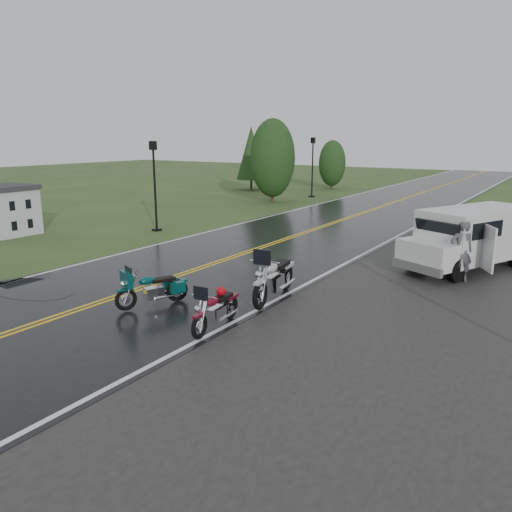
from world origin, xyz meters
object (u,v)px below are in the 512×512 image
(van_white, at_px, (416,240))
(lamp_post_far_left, at_px, (312,167))
(motorcycle_teal, at_px, (125,291))
(motorcycle_red, at_px, (199,317))
(house_left, at_px, (2,160))
(lamp_post_near_left, at_px, (155,186))
(motorcycle_silver, at_px, (260,283))
(person_at_van, at_px, (461,252))

(van_white, bearing_deg, lamp_post_far_left, 150.43)
(motorcycle_teal, distance_m, van_white, 9.27)
(van_white, xyz_separation_m, lamp_post_far_left, (-12.10, 16.68, 1.11))
(motorcycle_red, bearing_deg, house_left, 154.87)
(motorcycle_teal, distance_m, lamp_post_near_left, 11.32)
(house_left, relative_size, van_white, 1.65)
(motorcycle_silver, relative_size, van_white, 0.48)
(motorcycle_teal, height_order, lamp_post_far_left, lamp_post_far_left)
(lamp_post_far_left, bearing_deg, house_left, -103.67)
(motorcycle_teal, xyz_separation_m, lamp_post_far_left, (-7.22, 24.54, 1.57))
(person_at_van, bearing_deg, lamp_post_near_left, -36.40)
(lamp_post_near_left, height_order, lamp_post_far_left, lamp_post_far_left)
(motorcycle_teal, distance_m, motorcycle_silver, 3.33)
(motorcycle_silver, xyz_separation_m, van_white, (2.12, 6.00, 0.28))
(house_left, distance_m, lamp_post_near_left, 6.59)
(motorcycle_silver, xyz_separation_m, lamp_post_near_left, (-9.99, 6.72, 1.32))
(house_left, relative_size, motorcycle_teal, 4.50)
(house_left, relative_size, lamp_post_far_left, 2.01)
(house_left, relative_size, motorcycle_red, 4.50)
(house_left, distance_m, van_white, 17.51)
(motorcycle_red, xyz_separation_m, van_white, (2.21, 8.27, 0.46))
(house_left, xyz_separation_m, motorcycle_teal, (12.12, -4.35, -2.73))
(house_left, distance_m, lamp_post_far_left, 20.81)
(lamp_post_far_left, bearing_deg, motorcycle_silver, -66.25)
(motorcycle_teal, relative_size, van_white, 0.37)
(house_left, height_order, person_at_van, house_left)
(house_left, height_order, motorcycle_silver, house_left)
(person_at_van, relative_size, lamp_post_near_left, 0.45)
(motorcycle_red, height_order, motorcycle_silver, motorcycle_silver)
(motorcycle_silver, height_order, person_at_van, person_at_van)
(person_at_van, relative_size, lamp_post_far_left, 0.44)
(lamp_post_far_left, bearing_deg, motorcycle_teal, -73.61)
(motorcycle_silver, bearing_deg, person_at_van, 47.30)
(house_left, xyz_separation_m, lamp_post_far_left, (4.91, 20.19, -1.16))
(motorcycle_red, bearing_deg, van_white, 67.71)
(motorcycle_silver, bearing_deg, house_left, 161.36)
(motorcycle_red, relative_size, lamp_post_far_left, 0.45)
(motorcycle_red, distance_m, person_at_van, 8.56)
(motorcycle_red, distance_m, lamp_post_near_left, 13.45)
(motorcycle_teal, bearing_deg, van_white, 81.17)
(lamp_post_near_left, bearing_deg, motorcycle_teal, -49.89)
(van_white, bearing_deg, house_left, -143.86)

